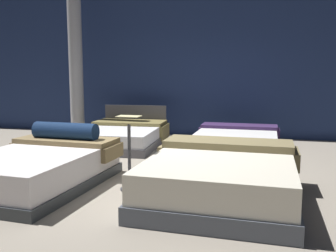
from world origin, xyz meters
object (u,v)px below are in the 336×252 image
(bed_1, at_px, (221,177))
(bed_3, at_px, (236,142))
(support_pillar, at_px, (76,61))
(bed_0, at_px, (39,167))
(bed_2, at_px, (123,135))
(price_sign, at_px, (129,162))

(bed_1, relative_size, bed_3, 0.95)
(bed_1, height_order, support_pillar, support_pillar)
(bed_0, distance_m, support_pillar, 4.16)
(bed_0, height_order, bed_1, bed_0)
(bed_2, distance_m, price_sign, 3.02)
(bed_0, relative_size, price_sign, 2.34)
(bed_1, relative_size, price_sign, 2.22)
(bed_0, distance_m, bed_3, 3.64)
(bed_2, height_order, price_sign, price_sign)
(bed_1, xyz_separation_m, bed_2, (-2.31, 2.84, -0.06))
(bed_2, bearing_deg, bed_0, -93.82)
(bed_2, bearing_deg, bed_3, -5.15)
(bed_3, bearing_deg, bed_1, -88.37)
(bed_2, bearing_deg, price_sign, -70.23)
(price_sign, xyz_separation_m, support_pillar, (-2.57, 3.52, 1.40))
(bed_1, xyz_separation_m, price_sign, (-1.14, 0.06, 0.09))
(bed_0, distance_m, bed_1, 2.34)
(price_sign, bearing_deg, bed_1, -3.25)
(bed_0, height_order, bed_3, bed_0)
(bed_3, distance_m, price_sign, 2.92)
(bed_1, bearing_deg, bed_2, 130.75)
(bed_0, bearing_deg, price_sign, 7.95)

